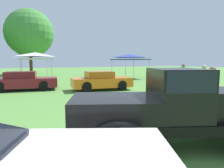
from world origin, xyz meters
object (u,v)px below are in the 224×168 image
at_px(canopy_tent_center_field, 35,55).
at_px(show_car_orange, 101,81).
at_px(feature_pickup_truck, 172,107).
at_px(spectator_near_truck, 183,75).
at_px(spectator_between_cars, 211,89).
at_px(spectator_far_side, 203,81).
at_px(canopy_tent_right_field, 130,57).
at_px(show_car_burgundy, 23,81).

bearing_deg(canopy_tent_center_field, show_car_orange, -67.52).
bearing_deg(feature_pickup_truck, spectator_near_truck, 41.09).
relative_size(spectator_between_cars, spectator_far_side, 1.00).
distance_m(spectator_between_cars, canopy_tent_right_field, 15.44).
xyz_separation_m(feature_pickup_truck, show_car_orange, (2.22, 8.55, -0.27)).
distance_m(show_car_burgundy, spectator_near_truck, 10.97).
bearing_deg(show_car_burgundy, spectator_near_truck, -20.37).
bearing_deg(spectator_near_truck, spectator_far_side, -125.45).
distance_m(spectator_near_truck, canopy_tent_center_field, 12.92).
distance_m(show_car_burgundy, spectator_between_cars, 10.95).
height_order(spectator_far_side, canopy_tent_right_field, canopy_tent_right_field).
relative_size(show_car_burgundy, show_car_orange, 1.08).
bearing_deg(canopy_tent_right_field, feature_pickup_truck, -120.07).
bearing_deg(feature_pickup_truck, canopy_tent_right_field, 59.93).
relative_size(show_car_orange, canopy_tent_right_field, 1.21).
distance_m(show_car_burgundy, canopy_tent_right_field, 12.24).
height_order(show_car_orange, canopy_tent_center_field, canopy_tent_center_field).
distance_m(show_car_orange, spectator_near_truck, 5.97).
height_order(spectator_near_truck, spectator_far_side, same).
relative_size(feature_pickup_truck, show_car_orange, 1.10).
distance_m(feature_pickup_truck, show_car_burgundy, 11.00).
xyz_separation_m(show_car_burgundy, spectator_far_side, (7.69, -7.45, 0.31)).
relative_size(show_car_orange, spectator_between_cars, 2.40).
relative_size(show_car_orange, spectator_near_truck, 2.40).
relative_size(spectator_far_side, canopy_tent_right_field, 0.51).
bearing_deg(canopy_tent_center_field, spectator_far_side, -63.91).
distance_m(feature_pickup_truck, canopy_tent_right_field, 17.78).
distance_m(show_car_orange, spectator_between_cars, 7.44).
bearing_deg(show_car_orange, show_car_burgundy, 154.19).
distance_m(show_car_orange, canopy_tent_right_field, 9.68).
bearing_deg(show_car_orange, feature_pickup_truck, -104.52).
distance_m(show_car_orange, spectator_far_side, 6.13).
relative_size(show_car_burgundy, spectator_far_side, 2.58).
xyz_separation_m(feature_pickup_truck, canopy_tent_center_field, (-0.94, 16.18, 1.56)).
bearing_deg(canopy_tent_right_field, spectator_near_truck, -96.30).
height_order(spectator_far_side, canopy_tent_center_field, canopy_tent_center_field).
height_order(spectator_between_cars, spectator_far_side, same).
relative_size(spectator_between_cars, canopy_tent_right_field, 0.51).
relative_size(show_car_burgundy, canopy_tent_center_field, 1.61).
xyz_separation_m(spectator_near_truck, spectator_far_side, (-2.59, -3.63, 0.00)).
xyz_separation_m(show_car_burgundy, show_car_orange, (4.55, -2.20, -0.00)).
height_order(show_car_burgundy, spectator_between_cars, spectator_between_cars).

